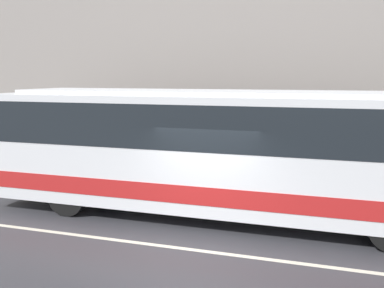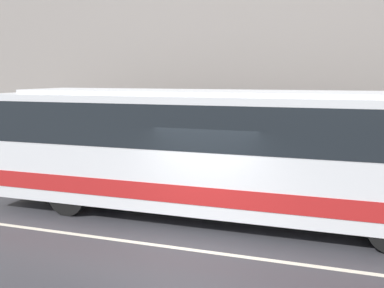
# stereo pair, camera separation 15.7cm
# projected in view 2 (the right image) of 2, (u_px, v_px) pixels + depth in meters

# --- Properties ---
(ground_plane) EXTENTS (60.00, 60.00, 0.00)m
(ground_plane) POSITION_uv_depth(u_px,v_px,m) (191.00, 250.00, 9.22)
(ground_plane) COLOR #333338
(sidewalk) EXTENTS (60.00, 2.53, 0.16)m
(sidewalk) POSITION_uv_depth(u_px,v_px,m) (241.00, 187.00, 14.14)
(sidewalk) COLOR #A09E99
(sidewalk) RESTS_ON ground_plane
(lane_stripe) EXTENTS (54.00, 0.14, 0.01)m
(lane_stripe) POSITION_uv_depth(u_px,v_px,m) (191.00, 250.00, 9.22)
(lane_stripe) COLOR beige
(lane_stripe) RESTS_ON ground_plane
(transit_bus) EXTENTS (12.01, 2.53, 3.34)m
(transit_bus) POSITION_uv_depth(u_px,v_px,m) (208.00, 147.00, 11.16)
(transit_bus) COLOR silver
(transit_bus) RESTS_ON ground_plane
(pedestrian_waiting) EXTENTS (0.36, 0.36, 1.59)m
(pedestrian_waiting) POSITION_uv_depth(u_px,v_px,m) (304.00, 163.00, 14.04)
(pedestrian_waiting) COLOR #333338
(pedestrian_waiting) RESTS_ON sidewalk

